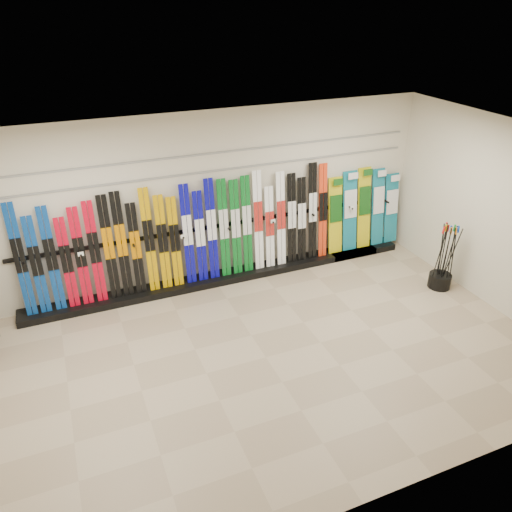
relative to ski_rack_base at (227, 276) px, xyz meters
name	(u,v)px	position (x,y,z in m)	size (l,w,h in m)	color
floor	(266,357)	(-0.22, -2.28, -0.06)	(8.00, 8.00, 0.00)	gray
back_wall	(208,200)	(-0.22, 0.22, 1.44)	(8.00, 8.00, 0.00)	beige
right_wall	(502,218)	(3.78, -2.28, 1.44)	(5.00, 5.00, 0.00)	beige
ceiling	(268,152)	(-0.22, -2.28, 2.94)	(8.00, 8.00, 0.00)	silver
ski_rack_base	(227,276)	(0.00, 0.00, 0.00)	(8.00, 0.40, 0.12)	black
skis	(188,236)	(-0.66, 0.04, 0.91)	(5.37, 0.20, 1.83)	navy
snowboards	(363,210)	(2.85, 0.08, 0.81)	(1.57, 0.24, 1.58)	gold
pole_bin	(439,281)	(3.38, -1.67, 0.07)	(0.39, 0.39, 0.25)	black
ski_poles	(445,257)	(3.36, -1.70, 0.55)	(0.35, 0.34, 1.18)	black
slatwall_rail_0	(207,172)	(-0.22, 0.20, 1.94)	(7.60, 0.02, 0.03)	gray
slatwall_rail_1	(206,154)	(-0.22, 0.20, 2.24)	(7.60, 0.02, 0.03)	gray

